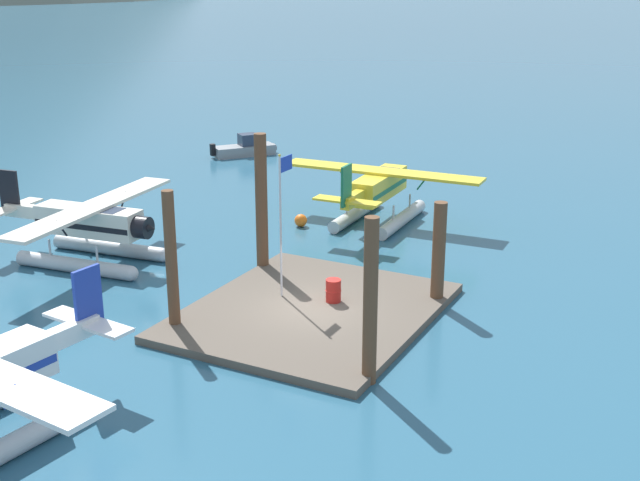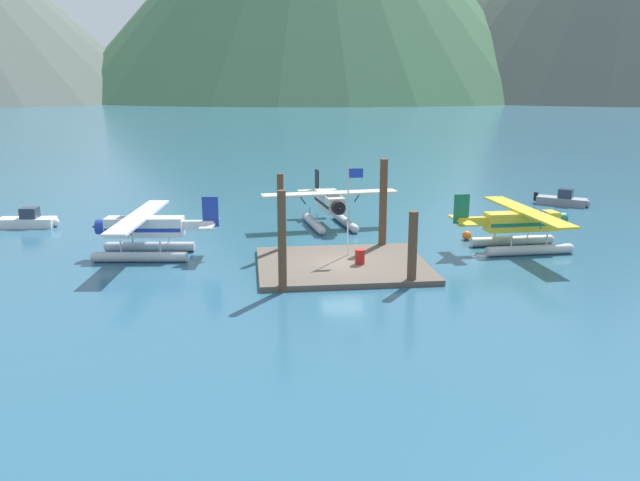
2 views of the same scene
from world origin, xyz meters
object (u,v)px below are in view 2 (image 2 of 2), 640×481
(seaplane_white_port_fwd, at_px, (145,232))
(seaplane_cream_bow_centre, at_px, (329,206))
(fuel_drum, at_px, (360,257))
(mooring_buoy, at_px, (467,235))
(boat_grey_open_east, at_px, (563,200))
(flagpole, at_px, (350,200))
(seaplane_yellow_stbd_fwd, at_px, (521,227))
(boat_white_open_west, at_px, (28,221))

(seaplane_white_port_fwd, relative_size, seaplane_cream_bow_centre, 1.00)
(fuel_drum, height_order, mooring_buoy, fuel_drum)
(boat_grey_open_east, bearing_deg, flagpole, -144.50)
(mooring_buoy, height_order, seaplane_yellow_stbd_fwd, seaplane_yellow_stbd_fwd)
(seaplane_white_port_fwd, distance_m, seaplane_cream_bow_centre, 14.69)
(seaplane_yellow_stbd_fwd, xyz_separation_m, boat_grey_open_east, (10.62, 14.76, -1.09))
(mooring_buoy, distance_m, boat_grey_open_east, 17.51)
(seaplane_cream_bow_centre, xyz_separation_m, boat_white_open_west, (-22.93, 2.44, -1.09))
(seaplane_cream_bow_centre, relative_size, boat_white_open_west, 2.15)
(mooring_buoy, relative_size, seaplane_white_port_fwd, 0.06)
(flagpole, xyz_separation_m, mooring_buoy, (9.02, 4.20, -3.47))
(seaplane_cream_bow_centre, bearing_deg, flagpole, -89.89)
(fuel_drum, relative_size, seaplane_white_port_fwd, 0.08)
(fuel_drum, xyz_separation_m, mooring_buoy, (8.75, 6.23, -0.42))
(flagpole, distance_m, fuel_drum, 3.67)
(fuel_drum, bearing_deg, flagpole, 97.70)
(seaplane_cream_bow_centre, bearing_deg, seaplane_yellow_stbd_fwd, -36.69)
(mooring_buoy, bearing_deg, flagpole, -155.02)
(mooring_buoy, height_order, boat_white_open_west, boat_white_open_west)
(seaplane_white_port_fwd, relative_size, boat_grey_open_east, 2.47)
(seaplane_white_port_fwd, bearing_deg, seaplane_cream_bow_centre, 30.29)
(seaplane_yellow_stbd_fwd, distance_m, boat_white_open_west, 36.22)
(fuel_drum, relative_size, seaplane_yellow_stbd_fwd, 0.08)
(seaplane_cream_bow_centre, distance_m, boat_white_open_west, 23.08)
(seaplane_white_port_fwd, bearing_deg, boat_grey_open_east, 21.26)
(mooring_buoy, distance_m, boat_white_open_west, 32.92)
(seaplane_yellow_stbd_fwd, bearing_deg, fuel_drum, -164.78)
(boat_white_open_west, bearing_deg, flagpole, -27.77)
(flagpole, relative_size, boat_white_open_west, 1.14)
(flagpole, xyz_separation_m, seaplane_white_port_fwd, (-12.70, 2.24, -2.21))
(fuel_drum, bearing_deg, seaplane_yellow_stbd_fwd, 15.22)
(fuel_drum, distance_m, boat_white_open_west, 27.17)
(seaplane_white_port_fwd, height_order, seaplane_cream_bow_centre, same)
(flagpole, height_order, seaplane_yellow_stbd_fwd, flagpole)
(fuel_drum, xyz_separation_m, boat_grey_open_east, (21.87, 17.82, -0.25))
(seaplane_white_port_fwd, xyz_separation_m, boat_grey_open_east, (34.85, 13.56, -1.09))
(flagpole, bearing_deg, seaplane_cream_bow_centre, 90.11)
(seaplane_cream_bow_centre, relative_size, boat_grey_open_east, 2.48)
(seaplane_yellow_stbd_fwd, relative_size, seaplane_cream_bow_centre, 1.00)
(seaplane_yellow_stbd_fwd, bearing_deg, flagpole, -174.86)
(fuel_drum, bearing_deg, seaplane_cream_bow_centre, 91.44)
(fuel_drum, relative_size, boat_white_open_west, 0.18)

